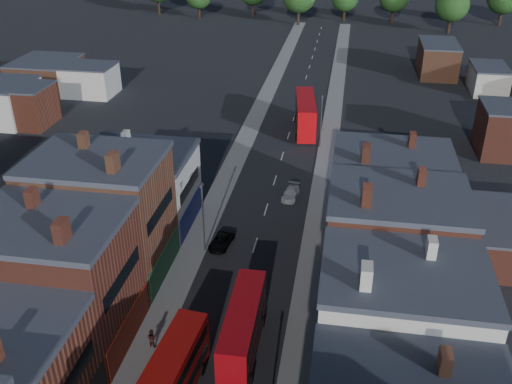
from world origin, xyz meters
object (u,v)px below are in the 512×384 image
(bus_2, at_px, (305,114))
(car_2, at_px, (221,241))
(ped_1, at_px, (152,338))
(car_3, at_px, (291,193))
(bus_0, at_px, (170,380))
(bus_1, at_px, (243,328))

(bus_2, xyz_separation_m, car_2, (-6.01, -35.05, -2.34))
(car_2, bearing_deg, ped_1, -90.66)
(car_2, bearing_deg, car_3, 70.74)
(bus_0, height_order, bus_1, bus_0)
(car_2, relative_size, ped_1, 2.42)
(bus_2, bearing_deg, bus_0, -102.28)
(bus_1, relative_size, car_2, 2.56)
(bus_0, distance_m, ped_1, 6.80)
(bus_2, relative_size, car_3, 3.00)
(bus_2, distance_m, car_3, 22.85)
(bus_1, bearing_deg, car_2, 108.18)
(bus_2, height_order, car_3, bus_2)
(ped_1, bearing_deg, bus_2, -84.62)
(bus_1, distance_m, bus_2, 50.58)
(bus_0, xyz_separation_m, bus_1, (4.30, 6.42, -0.02))
(bus_1, relative_size, ped_1, 6.20)
(bus_0, height_order, car_2, bus_0)
(bus_1, distance_m, car_2, 16.53)
(bus_0, relative_size, car_2, 2.61)
(bus_2, bearing_deg, car_3, -96.64)
(bus_1, xyz_separation_m, car_3, (0.92, 27.84, -1.88))
(bus_2, distance_m, ped_1, 52.06)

